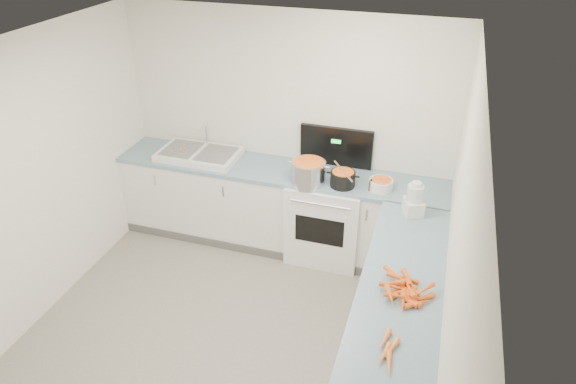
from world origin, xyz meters
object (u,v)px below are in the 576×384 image
(steel_pot, at_px, (308,173))
(spice_jar, at_px, (378,187))
(stove, at_px, (327,216))
(sink, at_px, (199,154))
(food_processor, at_px, (414,200))
(mixing_bowl, at_px, (381,185))
(black_pot, at_px, (343,180))
(extract_bottle, at_px, (371,186))

(steel_pot, bearing_deg, spice_jar, 2.55)
(stove, bearing_deg, spice_jar, -14.55)
(sink, bearing_deg, food_processor, -10.85)
(stove, distance_m, mixing_bowl, 0.75)
(stove, relative_size, food_processor, 4.29)
(black_pot, relative_size, food_processor, 0.77)
(black_pot, distance_m, spice_jar, 0.35)
(sink, relative_size, black_pot, 3.53)
(mixing_bowl, bearing_deg, black_pot, -173.43)
(extract_bottle, distance_m, food_processor, 0.53)
(sink, bearing_deg, mixing_bowl, -3.01)
(steel_pot, distance_m, mixing_bowl, 0.71)
(steel_pot, xyz_separation_m, extract_bottle, (0.62, 0.03, -0.05))
(spice_jar, bearing_deg, extract_bottle, -175.56)
(food_processor, bearing_deg, mixing_bowl, 134.79)
(steel_pot, bearing_deg, extract_bottle, 2.33)
(spice_jar, relative_size, food_processor, 0.27)
(stove, xyz_separation_m, spice_jar, (0.52, -0.13, 0.51))
(mixing_bowl, height_order, spice_jar, mixing_bowl)
(sink, xyz_separation_m, black_pot, (1.62, -0.15, 0.03))
(sink, distance_m, extract_bottle, 1.90)
(steel_pot, xyz_separation_m, black_pot, (0.34, 0.03, -0.04))
(black_pot, relative_size, extract_bottle, 2.49)
(extract_bottle, xyz_separation_m, food_processor, (0.43, -0.29, 0.09))
(stove, bearing_deg, sink, 179.38)
(spice_jar, bearing_deg, stove, 165.45)
(mixing_bowl, height_order, food_processor, food_processor)
(stove, bearing_deg, extract_bottle, -17.42)
(spice_jar, distance_m, food_processor, 0.47)
(black_pot, bearing_deg, extract_bottle, -1.71)
(spice_jar, bearing_deg, mixing_bowl, 66.97)
(mixing_bowl, relative_size, spice_jar, 2.72)
(spice_jar, bearing_deg, food_processor, -39.59)
(stove, distance_m, extract_bottle, 0.69)
(food_processor, bearing_deg, extract_bottle, 145.93)
(mixing_bowl, bearing_deg, steel_pot, -173.87)
(stove, relative_size, mixing_bowl, 5.95)
(extract_bottle, bearing_deg, sink, 175.32)
(black_pot, distance_m, food_processor, 0.77)
(stove, height_order, spice_jar, stove)
(steel_pot, bearing_deg, food_processor, -14.25)
(mixing_bowl, relative_size, food_processor, 0.72)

